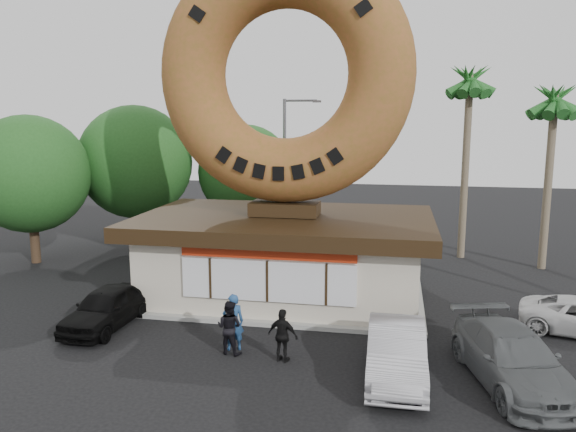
{
  "coord_description": "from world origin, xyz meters",
  "views": [
    {
      "loc": [
        4.12,
        -14.82,
        6.99
      ],
      "look_at": [
        0.5,
        4.0,
        3.62
      ],
      "focal_mm": 35.0,
      "sensor_mm": 36.0,
      "label": 1
    }
  ],
  "objects_px": {
    "person_center": "(229,327)",
    "car_black": "(106,307)",
    "donut_shop": "(285,254)",
    "person_right": "(283,336)",
    "street_lamp": "(287,163)",
    "car_silver": "(396,351)",
    "car_grey": "(512,358)",
    "person_left": "(233,322)",
    "giant_donut": "(285,75)"
  },
  "relations": [
    {
      "from": "street_lamp",
      "to": "car_grey",
      "type": "bearing_deg",
      "value": -60.19
    },
    {
      "from": "person_right",
      "to": "giant_donut",
      "type": "bearing_deg",
      "value": -64.15
    },
    {
      "from": "donut_shop",
      "to": "giant_donut",
      "type": "xyz_separation_m",
      "value": [
        0.0,
        0.02,
        6.78
      ]
    },
    {
      "from": "giant_donut",
      "to": "street_lamp",
      "type": "bearing_deg",
      "value": 100.51
    },
    {
      "from": "person_center",
      "to": "person_left",
      "type": "bearing_deg",
      "value": -87.02
    },
    {
      "from": "person_center",
      "to": "car_silver",
      "type": "bearing_deg",
      "value": -175.82
    },
    {
      "from": "person_center",
      "to": "car_black",
      "type": "relative_size",
      "value": 0.41
    },
    {
      "from": "giant_donut",
      "to": "car_grey",
      "type": "relative_size",
      "value": 1.89
    },
    {
      "from": "donut_shop",
      "to": "street_lamp",
      "type": "bearing_deg",
      "value": 100.5
    },
    {
      "from": "car_silver",
      "to": "car_grey",
      "type": "xyz_separation_m",
      "value": [
        3.02,
        0.15,
        0.0
      ]
    },
    {
      "from": "person_left",
      "to": "car_silver",
      "type": "height_order",
      "value": "person_left"
    },
    {
      "from": "person_center",
      "to": "car_black",
      "type": "height_order",
      "value": "person_center"
    },
    {
      "from": "person_right",
      "to": "car_black",
      "type": "distance_m",
      "value": 6.57
    },
    {
      "from": "person_left",
      "to": "giant_donut",
      "type": "bearing_deg",
      "value": -118.99
    },
    {
      "from": "giant_donut",
      "to": "street_lamp",
      "type": "relative_size",
      "value": 1.19
    },
    {
      "from": "donut_shop",
      "to": "street_lamp",
      "type": "xyz_separation_m",
      "value": [
        -1.86,
        10.02,
        2.72
      ]
    },
    {
      "from": "car_silver",
      "to": "car_black",
      "type": "bearing_deg",
      "value": 167.91
    },
    {
      "from": "person_right",
      "to": "car_black",
      "type": "relative_size",
      "value": 0.39
    },
    {
      "from": "donut_shop",
      "to": "person_center",
      "type": "distance_m",
      "value": 5.63
    },
    {
      "from": "donut_shop",
      "to": "car_grey",
      "type": "relative_size",
      "value": 2.24
    },
    {
      "from": "giant_donut",
      "to": "car_black",
      "type": "height_order",
      "value": "giant_donut"
    },
    {
      "from": "giant_donut",
      "to": "person_right",
      "type": "relative_size",
      "value": 6.02
    },
    {
      "from": "donut_shop",
      "to": "person_center",
      "type": "height_order",
      "value": "donut_shop"
    },
    {
      "from": "donut_shop",
      "to": "giant_donut",
      "type": "distance_m",
      "value": 6.78
    },
    {
      "from": "donut_shop",
      "to": "car_black",
      "type": "distance_m",
      "value": 6.87
    },
    {
      "from": "person_left",
      "to": "car_grey",
      "type": "bearing_deg",
      "value": 151.66
    },
    {
      "from": "donut_shop",
      "to": "person_center",
      "type": "bearing_deg",
      "value": -96.26
    },
    {
      "from": "person_center",
      "to": "car_grey",
      "type": "distance_m",
      "value": 7.94
    },
    {
      "from": "person_right",
      "to": "car_silver",
      "type": "bearing_deg",
      "value": -171.12
    },
    {
      "from": "person_center",
      "to": "giant_donut",
      "type": "bearing_deg",
      "value": -84.84
    },
    {
      "from": "donut_shop",
      "to": "car_black",
      "type": "height_order",
      "value": "donut_shop"
    },
    {
      "from": "street_lamp",
      "to": "car_grey",
      "type": "xyz_separation_m",
      "value": [
        9.17,
        -16.01,
        -3.76
      ]
    },
    {
      "from": "car_black",
      "to": "car_silver",
      "type": "distance_m",
      "value": 9.79
    },
    {
      "from": "donut_shop",
      "to": "car_grey",
      "type": "xyz_separation_m",
      "value": [
        7.32,
        -5.99,
        -1.04
      ]
    },
    {
      "from": "donut_shop",
      "to": "person_right",
      "type": "distance_m",
      "value": 5.96
    },
    {
      "from": "person_center",
      "to": "person_right",
      "type": "height_order",
      "value": "person_center"
    },
    {
      "from": "donut_shop",
      "to": "car_silver",
      "type": "bearing_deg",
      "value": -55.0
    },
    {
      "from": "car_black",
      "to": "person_left",
      "type": "bearing_deg",
      "value": -9.34
    },
    {
      "from": "street_lamp",
      "to": "car_black",
      "type": "distance_m",
      "value": 15.14
    },
    {
      "from": "giant_donut",
      "to": "person_center",
      "type": "bearing_deg",
      "value": -96.24
    },
    {
      "from": "person_right",
      "to": "car_grey",
      "type": "distance_m",
      "value": 6.24
    },
    {
      "from": "donut_shop",
      "to": "person_left",
      "type": "relative_size",
      "value": 6.35
    },
    {
      "from": "car_grey",
      "to": "person_right",
      "type": "bearing_deg",
      "value": 164.3
    },
    {
      "from": "car_silver",
      "to": "giant_donut",
      "type": "bearing_deg",
      "value": 124.09
    },
    {
      "from": "person_right",
      "to": "street_lamp",
      "type": "bearing_deg",
      "value": -64.18
    },
    {
      "from": "street_lamp",
      "to": "person_right",
      "type": "distance_m",
      "value": 16.48
    },
    {
      "from": "person_left",
      "to": "street_lamp",
      "type": "bearing_deg",
      "value": -108.03
    },
    {
      "from": "street_lamp",
      "to": "car_silver",
      "type": "xyz_separation_m",
      "value": [
        6.15,
        -16.16,
        -3.76
      ]
    },
    {
      "from": "giant_donut",
      "to": "person_right",
      "type": "distance_m",
      "value": 9.74
    },
    {
      "from": "person_right",
      "to": "person_center",
      "type": "bearing_deg",
      "value": 6.57
    }
  ]
}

